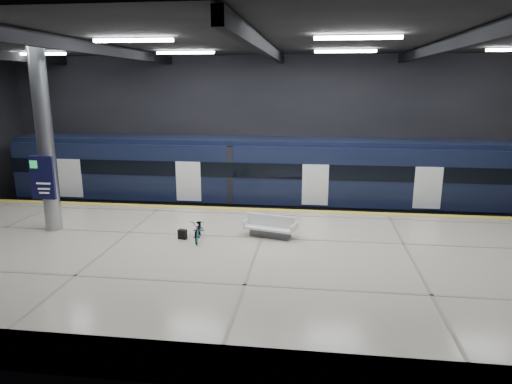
# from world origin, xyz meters

# --- Properties ---
(ground) EXTENTS (30.00, 30.00, 0.00)m
(ground) POSITION_xyz_m (0.00, 0.00, 0.00)
(ground) COLOR black
(ground) RESTS_ON ground
(room_shell) EXTENTS (30.10, 16.10, 8.05)m
(room_shell) POSITION_xyz_m (-0.00, 0.00, 5.72)
(room_shell) COLOR black
(room_shell) RESTS_ON ground
(platform) EXTENTS (30.00, 11.00, 1.10)m
(platform) POSITION_xyz_m (0.00, -2.50, 0.55)
(platform) COLOR #B5AD99
(platform) RESTS_ON ground
(safety_strip) EXTENTS (30.00, 0.40, 0.01)m
(safety_strip) POSITION_xyz_m (0.00, 2.75, 1.11)
(safety_strip) COLOR gold
(safety_strip) RESTS_ON platform
(rails) EXTENTS (30.00, 1.52, 0.16)m
(rails) POSITION_xyz_m (0.00, 5.50, 0.08)
(rails) COLOR gray
(rails) RESTS_ON ground
(train) EXTENTS (29.40, 2.84, 3.79)m
(train) POSITION_xyz_m (0.70, 5.50, 2.06)
(train) COLOR black
(train) RESTS_ON ground
(bench) EXTENTS (2.01, 1.23, 0.83)m
(bench) POSITION_xyz_m (0.31, -0.81, 1.39)
(bench) COLOR #595B60
(bench) RESTS_ON platform
(bicycle) EXTENTS (0.74, 1.59, 0.81)m
(bicycle) POSITION_xyz_m (-2.20, -1.47, 1.50)
(bicycle) COLOR #99999E
(bicycle) RESTS_ON platform
(pannier_bag) EXTENTS (0.33, 0.25, 0.35)m
(pannier_bag) POSITION_xyz_m (-2.80, -1.47, 1.28)
(pannier_bag) COLOR black
(pannier_bag) RESTS_ON platform
(info_column) EXTENTS (0.90, 0.78, 6.90)m
(info_column) POSITION_xyz_m (-8.00, -1.03, 4.46)
(info_column) COLOR #9EA0A5
(info_column) RESTS_ON platform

